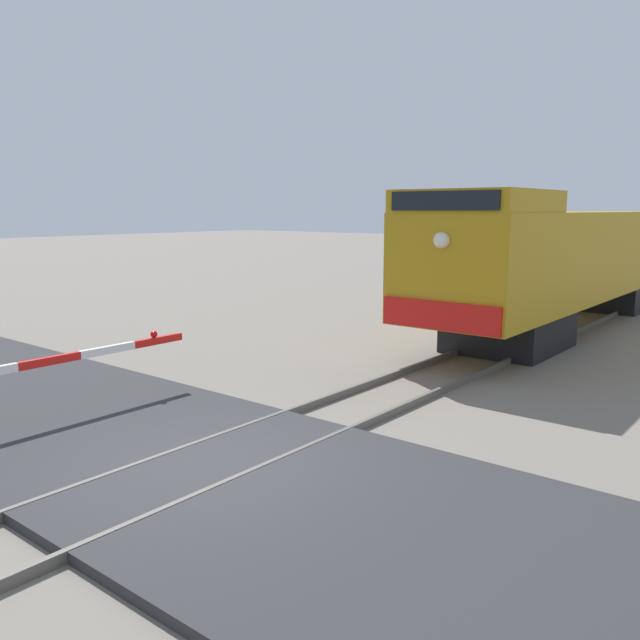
# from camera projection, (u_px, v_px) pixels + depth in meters

# --- Properties ---
(ground_plane) EXTENTS (160.00, 160.00, 0.00)m
(ground_plane) POSITION_uv_depth(u_px,v_px,m) (205.00, 472.00, 9.29)
(ground_plane) COLOR slate
(rail_track_left) EXTENTS (0.08, 80.00, 0.15)m
(rail_track_left) POSITION_uv_depth(u_px,v_px,m) (173.00, 455.00, 9.72)
(rail_track_left) COLOR #59544C
(rail_track_left) RESTS_ON ground_plane
(rail_track_right) EXTENTS (0.08, 80.00, 0.15)m
(rail_track_right) POSITION_uv_depth(u_px,v_px,m) (240.00, 480.00, 8.83)
(rail_track_right) COLOR #59544C
(rail_track_right) RESTS_ON ground_plane
(road_surface) EXTENTS (36.00, 5.11, 0.14)m
(road_surface) POSITION_uv_depth(u_px,v_px,m) (204.00, 467.00, 9.28)
(road_surface) COLOR #2D2D30
(road_surface) RESTS_ON ground_plane
(locomotive) EXTENTS (3.03, 17.39, 4.16)m
(locomotive) POSITION_uv_depth(u_px,v_px,m) (569.00, 258.00, 20.57)
(locomotive) COLOR black
(locomotive) RESTS_ON ground_plane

